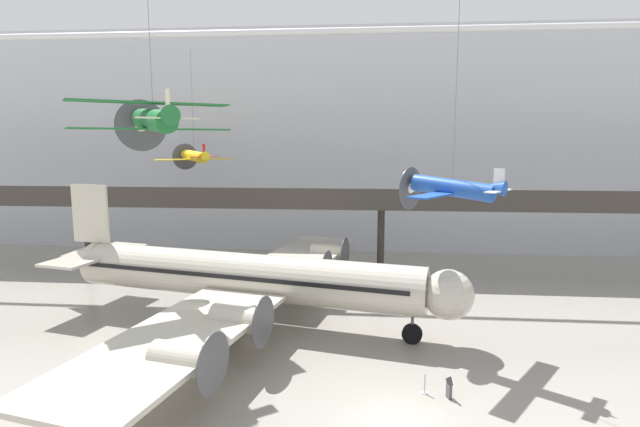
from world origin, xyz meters
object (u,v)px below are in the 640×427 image
suspended_plane_blue_trainer (452,188)px  info_sign_pedestal (449,390)px  airliner_silver_main (242,277)px  suspended_plane_green_biplane (153,119)px  suspended_plane_yellow_lowwing (194,156)px  stanchion_barrier (425,388)px

suspended_plane_blue_trainer → info_sign_pedestal: bearing=117.5°
airliner_silver_main → suspended_plane_green_biplane: (-4.67, -2.94, 10.89)m
airliner_silver_main → suspended_plane_blue_trainer: bearing=-2.8°
suspended_plane_yellow_lowwing → suspended_plane_blue_trainer: (22.71, -20.50, -1.13)m
suspended_plane_blue_trainer → info_sign_pedestal: size_ratio=10.72×
suspended_plane_blue_trainer → stanchion_barrier: size_ratio=12.34×
stanchion_barrier → suspended_plane_green_biplane: bearing=159.6°
airliner_silver_main → suspended_plane_blue_trainer: (13.75, -3.81, 6.80)m
suspended_plane_yellow_lowwing → suspended_plane_blue_trainer: suspended_plane_yellow_lowwing is taller
suspended_plane_yellow_lowwing → airliner_silver_main: bearing=169.8°
suspended_plane_green_biplane → stanchion_barrier: bearing=-146.8°
suspended_plane_yellow_lowwing → suspended_plane_blue_trainer: bearing=-170.5°
airliner_silver_main → suspended_plane_blue_trainer: 15.80m
airliner_silver_main → suspended_plane_green_biplane: suspended_plane_green_biplane is taller
suspended_plane_yellow_lowwing → info_sign_pedestal: (21.96, -26.14, -10.88)m
suspended_plane_green_biplane → stanchion_barrier: suspended_plane_green_biplane is taller
suspended_plane_blue_trainer → info_sign_pedestal: (-0.75, -5.65, -9.75)m
suspended_plane_blue_trainer → suspended_plane_green_biplane: (-18.42, 0.87, 4.09)m
info_sign_pedestal → suspended_plane_green_biplane: bearing=143.5°
suspended_plane_blue_trainer → suspended_plane_green_biplane: 18.89m
stanchion_barrier → info_sign_pedestal: size_ratio=0.87×
airliner_silver_main → stanchion_barrier: bearing=-24.9°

